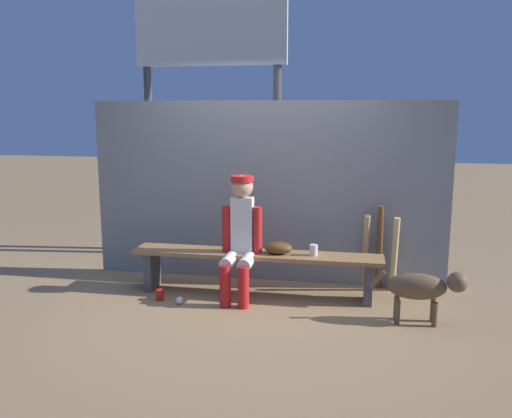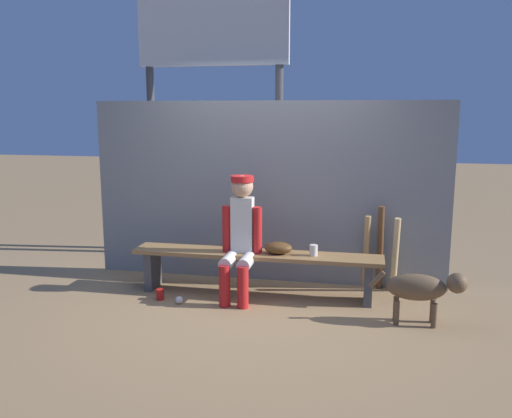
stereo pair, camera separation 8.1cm
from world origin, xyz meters
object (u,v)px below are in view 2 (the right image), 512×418
Objects in this scene: baseball at (179,300)px; dog at (423,288)px; player_seated at (240,234)px; bat_wood_tan at (366,251)px; cup_on_bench at (314,250)px; bat_wood_dark at (380,248)px; scoreboard at (217,64)px; cup_on_ground at (160,294)px; dugout_bench at (256,262)px; baseball_glove at (278,248)px; bat_wood_natural at (395,255)px.

dog is at bearing -1.27° from baseball.
player_seated is 1.51× the size of bat_wood_tan.
dog is at bearing -23.96° from cup_on_bench.
bat_wood_dark is (0.14, -0.01, 0.05)m from bat_wood_tan.
bat_wood_dark is 0.26× the size of scoreboard.
cup_on_ground is (-2.16, -0.77, -0.40)m from bat_wood_dark.
player_seated is (-0.14, -0.11, 0.31)m from dugout_bench.
cup_on_bench reaches higher than baseball.
player_seated is at bearing 16.30° from cup_on_ground.
baseball is 0.67× the size of cup_on_bench.
cup_on_ground is at bearing 163.23° from baseball.
cup_on_bench is (-0.66, -0.44, 0.05)m from bat_wood_dark.
baseball_glove is 0.33× the size of dog.
bat_wood_tan is at bearing 118.81° from dog.
baseball is (-0.92, -0.40, -0.48)m from baseball_glove.
player_seated reaches higher than dugout_bench.
bat_wood_natural is at bearing 17.07° from cup_on_ground.
dugout_bench is 0.60m from cup_on_bench.
bat_wood_tan is at bearing 22.37° from dugout_bench.
player_seated is 1.37× the size of bat_wood_dark.
scoreboard is at bearing 140.36° from dog.
bat_wood_tan is at bearing 165.72° from bat_wood_natural.
bat_wood_dark reaches higher than baseball_glove.
bat_wood_dark is (1.38, 0.54, -0.21)m from player_seated.
scoreboard is at bearing 124.07° from baseball_glove.
cup_on_bench is (1.50, 0.33, 0.45)m from cup_on_ground.
bat_wood_natural reaches higher than cup_on_ground.
cup_on_bench is at bearing -138.51° from bat_wood_tan.
player_seated is 1.38m from bat_wood_tan.
cup_on_ground is at bearing 177.30° from dog.
cup_on_ground is 1.60m from cup_on_bench.
bat_wood_dark is 8.23× the size of cup_on_ground.
cup_on_ground is 1.00× the size of cup_on_bench.
cup_on_ground is at bearing -163.82° from baseball_glove.
bat_wood_dark is at bearing 23.50° from baseball.
bat_wood_natural reaches higher than dugout_bench.
bat_wood_natural is 0.95× the size of dog.
dugout_bench is at bearing -62.16° from scoreboard.
cup_on_ground is (-0.78, -0.23, -0.61)m from player_seated.
player_seated reaches higher than cup_on_ground.
dog is (1.37, -0.45, -0.18)m from baseball_glove.
baseball is at bearing 178.73° from dog.
cup_on_bench is 0.13× the size of dog.
dugout_bench is at bearing -164.86° from bat_wood_natural.
baseball is (-1.79, -0.85, -0.37)m from bat_wood_tan.
bat_wood_tan is 0.15m from bat_wood_dark.
baseball_glove is 2.55× the size of cup_on_ground.
dog is (2.41, -2.00, -2.11)m from scoreboard.
baseball_glove is (0.37, 0.11, -0.15)m from player_seated.
cup_on_bench is at bearing -154.89° from bat_wood_natural.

